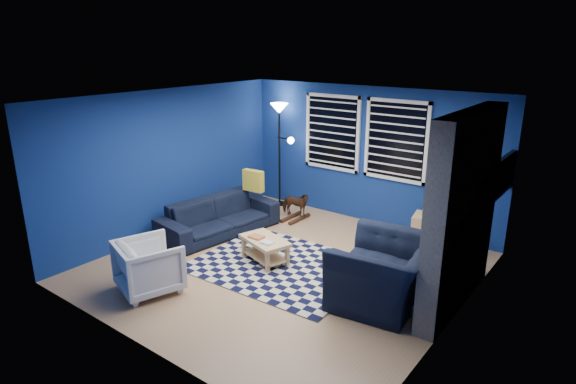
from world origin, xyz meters
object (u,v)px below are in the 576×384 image
Objects in this scene: tv at (503,175)px; armchair_big at (383,272)px; sofa at (219,217)px; armchair_bent at (149,266)px; coffee_table at (265,245)px; cabinet at (433,232)px; rocking_horse at (295,204)px; floor_lamp at (280,123)px.

armchair_big is at bearing -112.27° from tv.
armchair_big is at bearing -88.59° from sofa.
tv is 5.14m from armchair_bent.
cabinet is at bearing 48.14° from coffee_table.
tv is 1.11× the size of coffee_table.
cabinet is at bearing -106.06° from armchair_bent.
armchair_bent is 1.09× the size of cabinet.
coffee_table is (-1.97, -0.01, -0.15)m from armchair_big.
armchair_big is 3.10m from armchair_bent.
rocking_horse is 0.63× the size of coffee_table.
tv is 4.60m from sofa.
sofa is 3.79× the size of rocking_horse.
armchair_bent is at bearing -153.02° from sofa.
tv reaches higher than rocking_horse.
tv reaches higher than cabinet.
cabinet is at bearing -3.69° from floor_lamp.
sofa is at bearing -158.54° from tv.
tv reaches higher than armchair_big.
floor_lamp reaches higher than coffee_table.
coffee_table is at bearing -171.69° from rocking_horse.
armchair_bent is at bearing -112.77° from coffee_table.
rocking_horse is 0.78× the size of cabinet.
armchair_bent reaches higher than cabinet.
tv is at bearing -99.22° from rocking_horse.
coffee_table is at bearing -143.06° from cabinet.
rocking_horse is (0.65, 1.36, -0.00)m from sofa.
armchair_bent reaches higher than sofa.
sofa reaches higher than coffee_table.
armchair_big reaches higher than rocking_horse.
rocking_horse is at bearing -34.55° from floor_lamp.
armchair_big is 3.20m from rocking_horse.
sofa is at bearing 140.43° from rocking_horse.
floor_lamp is (-3.44, 2.27, 1.28)m from armchair_big.
coffee_table is (-2.79, -2.04, -1.12)m from tv.
armchair_bent is at bearing -66.30° from armchair_big.
coffee_table is at bearing -143.91° from tv.
sofa is 1.43m from coffee_table.
rocking_horse is (-0.04, 3.37, -0.05)m from armchair_bent.
floor_lamp is (-0.76, 0.53, 1.40)m from rocking_horse.
cabinet is at bearing 178.11° from tv.
sofa is at bearing 163.68° from coffee_table.
sofa reaches higher than rocking_horse.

